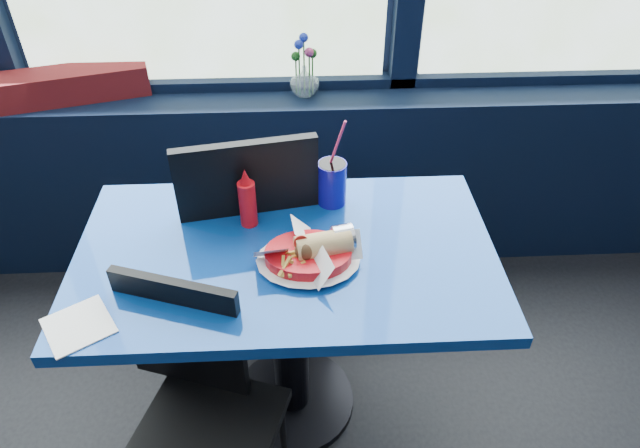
# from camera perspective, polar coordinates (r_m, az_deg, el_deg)

# --- Properties ---
(window_sill) EXTENTS (5.00, 0.26, 0.80)m
(window_sill) POSITION_cam_1_polar(r_m,az_deg,el_deg) (2.56, -9.94, 4.33)
(window_sill) COLOR black
(window_sill) RESTS_ON ground
(near_table) EXTENTS (1.20, 0.70, 0.75)m
(near_table) POSITION_cam_1_polar(r_m,az_deg,el_deg) (1.76, -3.23, -7.05)
(near_table) COLOR black
(near_table) RESTS_ON ground
(chair_near_front) EXTENTS (0.47, 0.47, 0.82)m
(chair_near_front) POSITION_cam_1_polar(r_m,az_deg,el_deg) (1.68, -12.10, -16.44)
(chair_near_front) COLOR black
(chair_near_front) RESTS_ON ground
(chair_near_back) EXTENTS (0.52, 0.52, 0.99)m
(chair_near_back) POSITION_cam_1_polar(r_m,az_deg,el_deg) (1.99, -5.80, -0.52)
(chair_near_back) COLOR black
(chair_near_back) RESTS_ON ground
(planter_box) EXTENTS (0.60, 0.30, 0.12)m
(planter_box) POSITION_cam_1_polar(r_m,az_deg,el_deg) (2.48, -23.61, 12.67)
(planter_box) COLOR maroon
(planter_box) RESTS_ON window_sill
(flower_vase) EXTENTS (0.14, 0.15, 0.24)m
(flower_vase) POSITION_cam_1_polar(r_m,az_deg,el_deg) (2.30, -1.57, 14.45)
(flower_vase) COLOR silver
(flower_vase) RESTS_ON window_sill
(food_basket) EXTENTS (0.29, 0.29, 0.09)m
(food_basket) POSITION_cam_1_polar(r_m,az_deg,el_deg) (1.57, -0.98, -2.97)
(food_basket) COLOR red
(food_basket) RESTS_ON near_table
(ketchup_bottle) EXTENTS (0.05, 0.05, 0.19)m
(ketchup_bottle) POSITION_cam_1_polar(r_m,az_deg,el_deg) (1.68, -7.27, 2.34)
(ketchup_bottle) COLOR red
(ketchup_bottle) RESTS_ON near_table
(soda_cup) EXTENTS (0.09, 0.09, 0.30)m
(soda_cup) POSITION_cam_1_polar(r_m,az_deg,el_deg) (1.77, 1.21, 4.21)
(soda_cup) COLOR #100C88
(soda_cup) RESTS_ON near_table
(napkin) EXTENTS (0.21, 0.21, 0.00)m
(napkin) POSITION_cam_1_polar(r_m,az_deg,el_deg) (1.55, -23.00, -9.34)
(napkin) COLOR white
(napkin) RESTS_ON near_table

